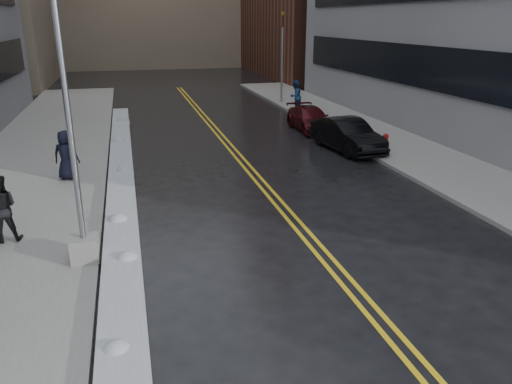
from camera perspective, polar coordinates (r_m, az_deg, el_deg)
ground at (r=11.33m, az=-2.26°, el=-10.95°), size 160.00×160.00×0.00m
sidewalk_west at (r=20.72m, az=-24.26°, el=1.73°), size 5.50×50.00×0.15m
sidewalk_east at (r=23.66m, az=16.61°, el=4.65°), size 4.00×50.00×0.15m
lane_line_left at (r=20.86m, az=-1.83°, el=3.36°), size 0.12×50.00×0.01m
lane_line_right at (r=20.93m, az=-1.03°, el=3.42°), size 0.12×50.00×0.01m
snow_ridge at (r=18.44m, az=-15.13°, el=1.08°), size 0.90×30.00×0.34m
lamppost at (r=12.08m, az=-20.04°, el=2.86°), size 0.65×0.65×7.62m
fire_hydrant at (r=23.06m, az=14.57°, el=5.68°), size 0.26×0.26×0.73m
traffic_signal at (r=35.28m, az=3.01°, el=15.44°), size 0.16×0.20×6.00m
pedestrian_b at (r=14.48m, az=-27.19°, el=-1.70°), size 0.95×0.78×1.80m
pedestrian_c at (r=19.25m, az=-20.89°, el=3.96°), size 0.98×0.74×1.80m
pedestrian_east at (r=31.78m, az=4.52°, el=10.86°), size 1.20×1.16×1.95m
car_black at (r=23.03m, az=10.38°, el=6.43°), size 2.09×4.59×1.46m
car_maroon at (r=27.22m, az=6.23°, el=8.32°), size 1.78×4.25×1.23m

